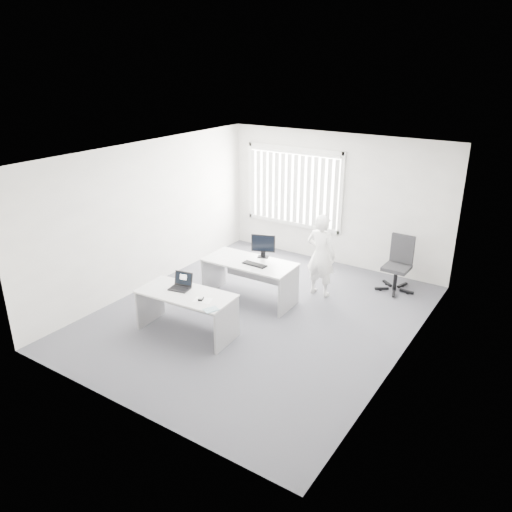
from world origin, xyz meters
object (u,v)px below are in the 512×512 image
Objects in this scene: person at (321,255)px; office_chair at (397,274)px; desk_near at (186,304)px; monitor at (263,246)px; desk_far at (250,272)px; laptop at (179,282)px.

office_chair is at bearing -137.29° from person.
office_chair is 0.68× the size of person.
desk_near is at bearing 66.90° from person.
monitor reaches higher than desk_near.
monitor is at bearing 71.28° from desk_far.
person is at bearing -137.58° from office_chair.
desk_near is at bearing -122.00° from office_chair.
desk_near is 3.67× the size of monitor.
monitor is (0.09, 0.31, 0.43)m from desk_far.
office_chair is 4.25m from laptop.
desk_near is at bearing -25.74° from laptop.
laptop is (-0.34, -1.51, 0.29)m from desk_far.
person is at bearing 41.07° from desk_far.
desk_far is 1.57× the size of office_chair.
person reaches higher than desk_far.
laptop is at bearing 160.88° from desk_near.
desk_near is at bearing -98.09° from desk_far.
desk_far is 1.36m from person.
office_chair is at bearing 16.35° from monitor.
laptop is at bearing -125.15° from monitor.
monitor is (-2.04, -1.59, 0.65)m from office_chair.
office_chair is 3.34× the size of laptop.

